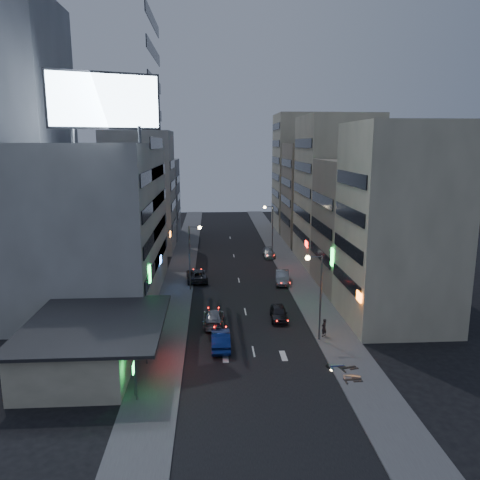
{
  "coord_description": "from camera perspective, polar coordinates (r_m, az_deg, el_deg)",
  "views": [
    {
      "loc": [
        -3.53,
        -34.12,
        17.91
      ],
      "look_at": [
        -0.16,
        20.87,
        6.56
      ],
      "focal_mm": 35.0,
      "sensor_mm": 36.0,
      "label": 1
    }
  ],
  "objects": [
    {
      "name": "sidewalk_left",
      "position": [
        66.7,
        -7.24,
        -3.98
      ],
      "size": [
        4.0,
        120.0,
        0.12
      ],
      "primitive_type": "cube",
      "color": "#4C4C4F",
      "rests_on": "ground"
    },
    {
      "name": "white_building",
      "position": [
        56.48,
        -17.27,
        2.03
      ],
      "size": [
        14.0,
        24.0,
        18.0
      ],
      "primitive_type": "cube",
      "color": "#AFAFAA",
      "rests_on": "ground"
    },
    {
      "name": "shophouse_far",
      "position": [
        71.89,
        11.5,
        5.89
      ],
      "size": [
        10.0,
        14.0,
        22.0
      ],
      "primitive_type": "cube",
      "color": "beige",
      "rests_on": "ground"
    },
    {
      "name": "sidewalk_right",
      "position": [
        67.54,
        6.46,
        -3.76
      ],
      "size": [
        4.0,
        120.0,
        0.12
      ],
      "primitive_type": "cube",
      "color": "#4C4C4F",
      "rests_on": "ground"
    },
    {
      "name": "far_right_b",
      "position": [
        100.21,
        7.81,
        8.15
      ],
      "size": [
        12.0,
        12.0,
        24.0
      ],
      "primitive_type": "cube",
      "color": "beige",
      "rests_on": "ground"
    },
    {
      "name": "scooter_silver_b",
      "position": [
        40.47,
        12.47,
        -13.86
      ],
      "size": [
        0.78,
        1.86,
        1.11
      ],
      "primitive_type": null,
      "rotation": [
        0.0,
        0.0,
        1.67
      ],
      "color": "#A1A5A8",
      "rests_on": "sidewalk_right"
    },
    {
      "name": "far_left_b",
      "position": [
        93.54,
        -11.19,
        5.03
      ],
      "size": [
        12.0,
        10.0,
        15.0
      ],
      "primitive_type": "cube",
      "color": "gray",
      "rests_on": "ground"
    },
    {
      "name": "shophouse_near",
      "position": [
        48.95,
        18.79,
        1.72
      ],
      "size": [
        10.0,
        11.0,
        20.0
      ],
      "primitive_type": "cube",
      "color": "beige",
      "rests_on": "ground"
    },
    {
      "name": "street_lamp_right_near",
      "position": [
        43.08,
        9.34,
        -5.45
      ],
      "size": [
        1.6,
        0.44,
        8.02
      ],
      "color": "#595B60",
      "rests_on": "sidewalk_right"
    },
    {
      "name": "scooter_blue",
      "position": [
        40.37,
        12.62,
        -13.93
      ],
      "size": [
        0.79,
        1.88,
        1.11
      ],
      "primitive_type": null,
      "rotation": [
        0.0,
        0.0,
        1.67
      ],
      "color": "navy",
      "rests_on": "sidewalk_right"
    },
    {
      "name": "scooter_black_a",
      "position": [
        38.54,
        14.53,
        -15.23
      ],
      "size": [
        0.72,
        2.01,
        1.22
      ],
      "primitive_type": null,
      "rotation": [
        0.0,
        0.0,
        1.6
      ],
      "color": "black",
      "rests_on": "sidewalk_right"
    },
    {
      "name": "person",
      "position": [
        45.37,
        10.2,
        -10.47
      ],
      "size": [
        0.74,
        0.71,
        1.71
      ],
      "primitive_type": "imported",
      "rotation": [
        0.0,
        0.0,
        3.83
      ],
      "color": "black",
      "rests_on": "sidewalk_right"
    },
    {
      "name": "far_left_a",
      "position": [
        80.41,
        -12.12,
        5.74
      ],
      "size": [
        11.0,
        10.0,
        20.0
      ],
      "primitive_type": "cube",
      "color": "#AFAFAA",
      "rests_on": "ground"
    },
    {
      "name": "scooter_silver_a",
      "position": [
        38.86,
        14.56,
        -14.99
      ],
      "size": [
        1.15,
        2.11,
        1.22
      ],
      "primitive_type": null,
      "rotation": [
        0.0,
        0.0,
        1.32
      ],
      "color": "#9FA1A7",
      "rests_on": "sidewalk_right"
    },
    {
      "name": "parked_car_right_far",
      "position": [
        75.35,
        3.54,
        -1.63
      ],
      "size": [
        1.83,
        4.46,
        1.29
      ],
      "primitive_type": "imported",
      "rotation": [
        0.0,
        0.0,
        0.01
      ],
      "color": "gray",
      "rests_on": "ground"
    },
    {
      "name": "grey_tower",
      "position": [
        61.39,
        -25.37,
        9.69
      ],
      "size": [
        10.0,
        14.0,
        34.0
      ],
      "primitive_type": "cube",
      "color": "gray",
      "rests_on": "ground"
    },
    {
      "name": "billboard",
      "position": [
        45.25,
        -16.21,
        15.95
      ],
      "size": [
        9.52,
        3.75,
        6.2
      ],
      "rotation": [
        0.0,
        0.0,
        0.35
      ],
      "color": "#595B60",
      "rests_on": "white_building"
    },
    {
      "name": "parked_car_left",
      "position": [
        62.6,
        -5.29,
        -4.29
      ],
      "size": [
        3.08,
        5.85,
        1.57
      ],
      "primitive_type": "imported",
      "rotation": [
        0.0,
        0.0,
        3.23
      ],
      "color": "#2A2B30",
      "rests_on": "ground"
    },
    {
      "name": "street_lamp_right_far",
      "position": [
        75.76,
        3.69,
        2.08
      ],
      "size": [
        1.6,
        0.44,
        8.02
      ],
      "color": "#595B60",
      "rests_on": "sidewalk_right"
    },
    {
      "name": "parked_car_right_mid",
      "position": [
        61.62,
        5.16,
        -4.52
      ],
      "size": [
        2.35,
        5.09,
        1.62
      ],
      "primitive_type": "imported",
      "rotation": [
        0.0,
        0.0,
        -0.13
      ],
      "color": "#9A9DA2",
      "rests_on": "ground"
    },
    {
      "name": "food_court",
      "position": [
        40.81,
        -18.34,
        -11.95
      ],
      "size": [
        11.0,
        13.0,
        3.88
      ],
      "color": "beige",
      "rests_on": "ground"
    },
    {
      "name": "far_right_a",
      "position": [
        86.7,
        9.23,
        5.59
      ],
      "size": [
        11.0,
        12.0,
        18.0
      ],
      "primitive_type": "cube",
      "color": "gray",
      "rests_on": "ground"
    },
    {
      "name": "road_car_blue",
      "position": [
        42.69,
        -2.37,
        -12.02
      ],
      "size": [
        1.67,
        4.77,
        1.57
      ],
      "primitive_type": "imported",
      "rotation": [
        0.0,
        0.0,
        3.14
      ],
      "color": "navy",
      "rests_on": "ground"
    },
    {
      "name": "road_car_silver",
      "position": [
        47.82,
        -3.23,
        -9.42
      ],
      "size": [
        2.22,
        5.16,
        1.48
      ],
      "primitive_type": "imported",
      "rotation": [
        0.0,
        0.0,
        3.11
      ],
      "color": "gray",
      "rests_on": "ground"
    },
    {
      "name": "ground",
      "position": [
        38.69,
        2.21,
        -15.94
      ],
      "size": [
        180.0,
        180.0,
        0.0
      ],
      "primitive_type": "plane",
      "color": "black",
      "rests_on": "ground"
    },
    {
      "name": "shophouse_mid",
      "position": [
        60.08,
        15.02,
        1.74
      ],
      "size": [
        11.0,
        12.0,
        16.0
      ],
      "primitive_type": "cube",
      "color": "gray",
      "rests_on": "ground"
    },
    {
      "name": "scooter_black_b",
      "position": [
        40.38,
        13.88,
        -13.87
      ],
      "size": [
        1.18,
        2.17,
        1.26
      ],
      "primitive_type": null,
      "rotation": [
        0.0,
        0.0,
        1.82
      ],
      "color": "black",
      "rests_on": "sidewalk_right"
    },
    {
      "name": "street_lamp_left",
      "position": [
        57.55,
        -5.79,
        -1.01
      ],
      "size": [
        1.6,
        0.44,
        8.02
      ],
      "color": "#595B60",
      "rests_on": "sidewalk_left"
    },
    {
      "name": "parked_car_right_near",
      "position": [
        49.18,
        4.74,
        -8.86
      ],
      "size": [
        1.93,
        4.31,
        1.44
      ],
      "primitive_type": "imported",
      "rotation": [
        0.0,
        0.0,
        -0.05
      ],
      "color": "black",
      "rests_on": "ground"
    }
  ]
}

